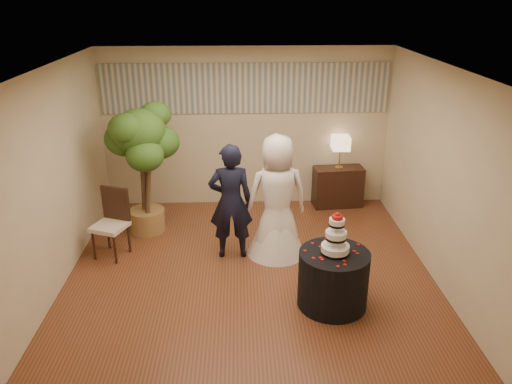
{
  "coord_description": "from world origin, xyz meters",
  "views": [
    {
      "loc": [
        -0.13,
        -6.01,
        3.68
      ],
      "look_at": [
        0.1,
        0.4,
        1.05
      ],
      "focal_mm": 35.0,
      "sensor_mm": 36.0,
      "label": 1
    }
  ],
  "objects_px": {
    "wedding_cake": "(336,233)",
    "console": "(338,187)",
    "bride": "(277,196)",
    "groom": "(231,202)",
    "side_chair": "(109,225)",
    "cake_table": "(333,279)",
    "table_lamp": "(340,152)",
    "ficus_tree": "(143,169)"
  },
  "relations": [
    {
      "from": "side_chair",
      "to": "console",
      "type": "bearing_deg",
      "value": 46.53
    },
    {
      "from": "cake_table",
      "to": "ficus_tree",
      "type": "height_order",
      "value": "ficus_tree"
    },
    {
      "from": "bride",
      "to": "wedding_cake",
      "type": "height_order",
      "value": "bride"
    },
    {
      "from": "table_lamp",
      "to": "side_chair",
      "type": "relative_size",
      "value": 0.57
    },
    {
      "from": "wedding_cake",
      "to": "console",
      "type": "relative_size",
      "value": 0.62
    },
    {
      "from": "groom",
      "to": "console",
      "type": "distance_m",
      "value": 2.64
    },
    {
      "from": "wedding_cake",
      "to": "groom",
      "type": "bearing_deg",
      "value": 134.4
    },
    {
      "from": "groom",
      "to": "bride",
      "type": "distance_m",
      "value": 0.67
    },
    {
      "from": "table_lamp",
      "to": "ficus_tree",
      "type": "relative_size",
      "value": 0.27
    },
    {
      "from": "cake_table",
      "to": "wedding_cake",
      "type": "xyz_separation_m",
      "value": [
        0.0,
        0.0,
        0.63
      ]
    },
    {
      "from": "cake_table",
      "to": "console",
      "type": "xyz_separation_m",
      "value": [
        0.64,
        3.06,
        0.0
      ]
    },
    {
      "from": "table_lamp",
      "to": "cake_table",
      "type": "bearing_deg",
      "value": -101.75
    },
    {
      "from": "bride",
      "to": "side_chair",
      "type": "relative_size",
      "value": 1.79
    },
    {
      "from": "ficus_tree",
      "to": "cake_table",
      "type": "bearing_deg",
      "value": -39.19
    },
    {
      "from": "cake_table",
      "to": "ficus_tree",
      "type": "distance_m",
      "value": 3.48
    },
    {
      "from": "cake_table",
      "to": "ficus_tree",
      "type": "relative_size",
      "value": 0.41
    },
    {
      "from": "wedding_cake",
      "to": "side_chair",
      "type": "bearing_deg",
      "value": 156.2
    },
    {
      "from": "bride",
      "to": "console",
      "type": "relative_size",
      "value": 2.1
    },
    {
      "from": "console",
      "to": "ficus_tree",
      "type": "xyz_separation_m",
      "value": [
        -3.28,
        -0.91,
        0.7
      ]
    },
    {
      "from": "bride",
      "to": "side_chair",
      "type": "height_order",
      "value": "bride"
    },
    {
      "from": "side_chair",
      "to": "ficus_tree",
      "type": "bearing_deg",
      "value": 86.1
    },
    {
      "from": "wedding_cake",
      "to": "table_lamp",
      "type": "xyz_separation_m",
      "value": [
        0.64,
        3.06,
        0.02
      ]
    },
    {
      "from": "groom",
      "to": "bride",
      "type": "relative_size",
      "value": 0.94
    },
    {
      "from": "groom",
      "to": "wedding_cake",
      "type": "relative_size",
      "value": 3.18
    },
    {
      "from": "groom",
      "to": "console",
      "type": "height_order",
      "value": "groom"
    },
    {
      "from": "bride",
      "to": "wedding_cake",
      "type": "bearing_deg",
      "value": 104.86
    },
    {
      "from": "bride",
      "to": "wedding_cake",
      "type": "relative_size",
      "value": 3.37
    },
    {
      "from": "groom",
      "to": "table_lamp",
      "type": "relative_size",
      "value": 2.96
    },
    {
      "from": "groom",
      "to": "side_chair",
      "type": "relative_size",
      "value": 1.69
    },
    {
      "from": "cake_table",
      "to": "table_lamp",
      "type": "relative_size",
      "value": 1.49
    },
    {
      "from": "groom",
      "to": "cake_table",
      "type": "distance_m",
      "value": 1.88
    },
    {
      "from": "cake_table",
      "to": "wedding_cake",
      "type": "height_order",
      "value": "wedding_cake"
    },
    {
      "from": "table_lamp",
      "to": "side_chair",
      "type": "xyz_separation_m",
      "value": [
        -3.66,
        -1.72,
        -0.51
      ]
    },
    {
      "from": "bride",
      "to": "table_lamp",
      "type": "xyz_separation_m",
      "value": [
        1.24,
        1.72,
        0.1
      ]
    },
    {
      "from": "ficus_tree",
      "to": "side_chair",
      "type": "xyz_separation_m",
      "value": [
        -0.39,
        -0.82,
        -0.55
      ]
    },
    {
      "from": "table_lamp",
      "to": "ficus_tree",
      "type": "distance_m",
      "value": 3.4
    },
    {
      "from": "groom",
      "to": "bride",
      "type": "xyz_separation_m",
      "value": [
        0.66,
        0.05,
        0.05
      ]
    },
    {
      "from": "console",
      "to": "ficus_tree",
      "type": "height_order",
      "value": "ficus_tree"
    },
    {
      "from": "cake_table",
      "to": "wedding_cake",
      "type": "distance_m",
      "value": 0.63
    },
    {
      "from": "cake_table",
      "to": "wedding_cake",
      "type": "relative_size",
      "value": 1.6
    },
    {
      "from": "groom",
      "to": "ficus_tree",
      "type": "xyz_separation_m",
      "value": [
        -1.38,
        0.86,
        0.2
      ]
    },
    {
      "from": "groom",
      "to": "table_lamp",
      "type": "bearing_deg",
      "value": -139.32
    }
  ]
}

